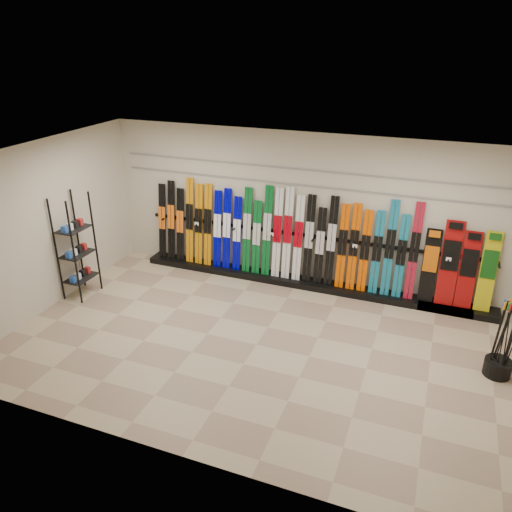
% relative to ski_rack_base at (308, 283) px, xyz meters
% --- Properties ---
extents(floor, '(8.00, 8.00, 0.00)m').
position_rel_ski_rack_base_xyz_m(floor, '(-0.22, -2.28, -0.06)').
color(floor, '#A0856E').
rests_on(floor, ground).
extents(back_wall, '(8.00, 0.00, 8.00)m').
position_rel_ski_rack_base_xyz_m(back_wall, '(-0.22, 0.22, 1.44)').
color(back_wall, beige).
rests_on(back_wall, floor).
extents(left_wall, '(0.00, 5.00, 5.00)m').
position_rel_ski_rack_base_xyz_m(left_wall, '(-4.22, -2.28, 1.44)').
color(left_wall, beige).
rests_on(left_wall, floor).
extents(ceiling, '(8.00, 8.00, 0.00)m').
position_rel_ski_rack_base_xyz_m(ceiling, '(-0.22, -2.28, 2.94)').
color(ceiling, silver).
rests_on(ceiling, back_wall).
extents(ski_rack_base, '(8.00, 0.40, 0.12)m').
position_rel_ski_rack_base_xyz_m(ski_rack_base, '(0.00, 0.00, 0.00)').
color(ski_rack_base, black).
rests_on(ski_rack_base, floor).
extents(skis, '(5.38, 0.24, 1.83)m').
position_rel_ski_rack_base_xyz_m(skis, '(-0.67, 0.05, 0.90)').
color(skis, black).
rests_on(skis, ski_rack_base).
extents(snowboards, '(1.23, 0.24, 1.55)m').
position_rel_ski_rack_base_xyz_m(snowboards, '(2.70, 0.07, 0.78)').
color(snowboards, black).
rests_on(snowboards, ski_rack_base).
extents(accessory_rack, '(0.40, 0.60, 2.00)m').
position_rel_ski_rack_base_xyz_m(accessory_rack, '(-3.97, -1.87, 0.94)').
color(accessory_rack, black).
rests_on(accessory_rack, floor).
extents(pole_bin, '(0.39, 0.39, 0.25)m').
position_rel_ski_rack_base_xyz_m(pole_bin, '(3.38, -1.72, 0.07)').
color(pole_bin, black).
rests_on(pole_bin, floor).
extents(ski_poles, '(0.32, 0.37, 1.18)m').
position_rel_ski_rack_base_xyz_m(ski_poles, '(3.39, -1.72, 0.55)').
color(ski_poles, black).
rests_on(ski_poles, pole_bin).
extents(slatwall_rail_0, '(7.60, 0.02, 0.03)m').
position_rel_ski_rack_base_xyz_m(slatwall_rail_0, '(-0.22, 0.20, 1.94)').
color(slatwall_rail_0, gray).
rests_on(slatwall_rail_0, back_wall).
extents(slatwall_rail_1, '(7.60, 0.02, 0.03)m').
position_rel_ski_rack_base_xyz_m(slatwall_rail_1, '(-0.22, 0.20, 2.24)').
color(slatwall_rail_1, gray).
rests_on(slatwall_rail_1, back_wall).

